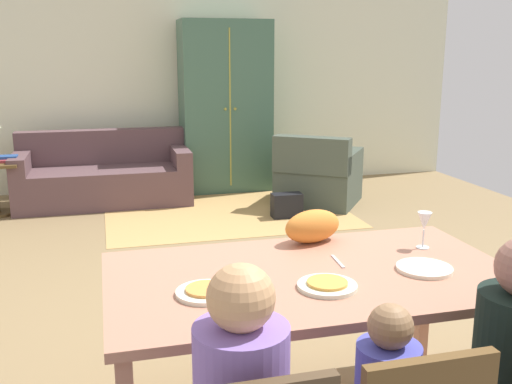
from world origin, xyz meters
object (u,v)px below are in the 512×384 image
Objects in this scene: cat at (313,226)px; handbag at (287,205)px; plate_near_man at (206,292)px; wine_glass at (424,223)px; book_lower at (12,160)px; plate_near_child at (327,286)px; plate_near_woman at (424,268)px; armchair at (318,177)px; armoire at (225,107)px; dining_table at (312,287)px; couch at (104,177)px; book_upper at (6,157)px.

cat is 1.00× the size of handbag.
wine_glass is at bearing 14.63° from plate_near_man.
book_lower is (-1.96, 3.89, -0.25)m from cat.
plate_near_child is 1.00× the size of plate_near_woman.
armoire reaches higher than armchair.
armchair reaches higher than plate_near_child.
cat is at bearing 124.18° from plate_near_woman.
plate_near_woman is 0.21× the size of armchair.
plate_near_woman reaches higher than book_lower.
handbag is (-0.52, -0.46, -0.19)m from armchair.
plate_near_woman is (0.50, -0.10, 0.08)m from dining_table.
handbag is (0.34, -1.49, -0.92)m from armoire.
couch is 8.86× the size of book_lower.
armchair is 3.74× the size of handbag.
plate_near_child is 0.50m from plate_near_woman.
plate_near_child is at bearing -79.61° from couch.
book_upper is at bearing 107.04° from plate_near_man.
armoire is at bearing 82.60° from dining_table.
couch is (-0.88, 4.79, -0.47)m from plate_near_child.
plate_near_child is at bearing -170.87° from plate_near_woman.
armoire is at bearing 82.85° from plate_near_child.
couch reaches higher than plate_near_man.
plate_near_child is 0.78× the size of handbag.
plate_near_woman is (0.50, 0.08, 0.00)m from plate_near_child.
dining_table is 5.66× the size of cat.
plate_near_man is at bearing -178.85° from plate_near_woman.
dining_table is 0.86× the size of armoire.
couch is at bearing 109.07° from wine_glass.
plate_near_woman is 5.05m from armoire.
book_upper reaches higher than handbag.
cat is 0.15× the size of armoire.
armoire reaches higher than book_upper.
book_upper is 0.69× the size of handbag.
book_lower is at bearing -165.50° from armoire.
wine_glass is 0.10× the size of couch.
cat is at bearing -63.21° from book_lower.
armoire is (-0.86, 1.03, 0.73)m from armchair.
couch is 1.03m from book_lower.
couch is 0.93× the size of armoire.
plate_near_child is 4.89m from couch.
book_lower is (-1.32, 4.42, -0.18)m from plate_near_man.
plate_near_man is at bearing -156.68° from cat.
cat is (-0.35, 0.51, 0.08)m from plate_near_woman.
armoire is at bearing 90.12° from wine_glass.
wine_glass reaches higher than dining_table.
wine_glass is at bearing 15.44° from dining_table.
book_upper reaches higher than book_lower.
plate_near_woman is 0.78× the size of cat.
plate_near_woman is at bearing 1.15° from plate_near_man.
dining_table is 8.23× the size of book_upper.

